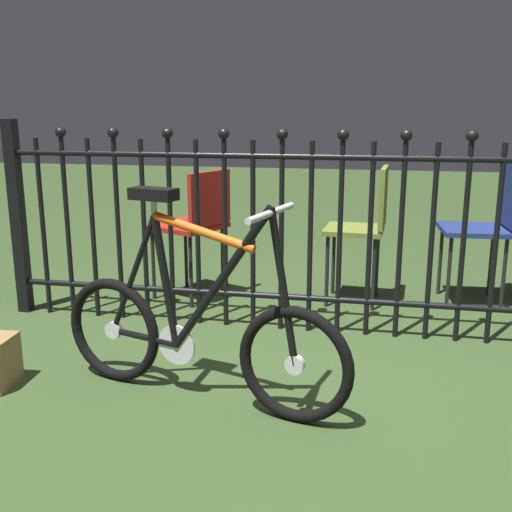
% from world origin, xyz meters
% --- Properties ---
extents(ground_plane, '(20.00, 20.00, 0.00)m').
position_xyz_m(ground_plane, '(0.00, 0.00, 0.00)').
color(ground_plane, '#314622').
extents(iron_fence, '(3.54, 0.07, 1.17)m').
position_xyz_m(iron_fence, '(-0.07, 0.74, 0.59)').
color(iron_fence, black).
rests_on(iron_fence, ground).
extents(bicycle, '(1.35, 0.47, 0.91)m').
position_xyz_m(bicycle, '(-0.35, -0.18, 0.31)').
color(bicycle, black).
rests_on(bicycle, ground).
extents(chair_red, '(0.53, 0.53, 0.85)m').
position_xyz_m(chair_red, '(-0.76, 1.18, 0.53)').
color(chair_red, black).
rests_on(chair_red, ground).
extents(chair_navy, '(0.44, 0.43, 0.91)m').
position_xyz_m(chair_navy, '(1.07, 1.46, 0.55)').
color(chair_navy, black).
rests_on(chair_navy, ground).
extents(chair_olive, '(0.39, 0.38, 0.88)m').
position_xyz_m(chair_olive, '(0.32, 1.32, 0.54)').
color(chair_olive, black).
rests_on(chair_olive, ground).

